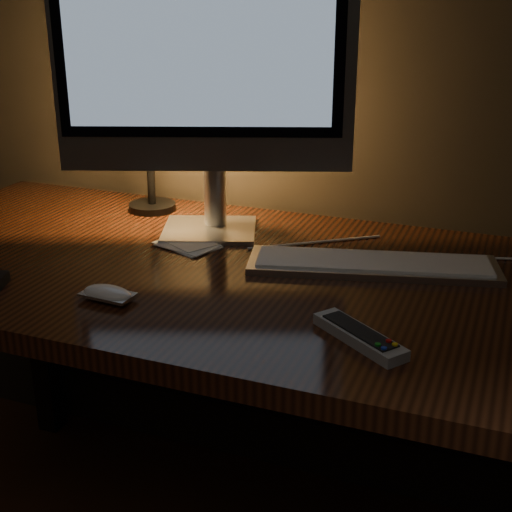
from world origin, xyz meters
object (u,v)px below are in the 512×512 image
(desk, at_px, (251,314))
(keyboard, at_px, (372,264))
(desk_lamp, at_px, (149,106))
(monitor, at_px, (204,53))
(mouse, at_px, (108,295))
(tv_remote, at_px, (359,336))

(desk, height_order, keyboard, keyboard)
(desk_lamp, bearing_deg, monitor, -44.79)
(desk, height_order, monitor, monitor)
(mouse, bearing_deg, desk_lamp, 112.96)
(desk, xyz_separation_m, mouse, (-0.15, -0.29, 0.14))
(monitor, xyz_separation_m, keyboard, (0.38, -0.08, -0.37))
(desk, relative_size, mouse, 17.29)
(mouse, relative_size, tv_remote, 0.56)
(mouse, distance_m, desk_lamp, 0.54)
(desk, bearing_deg, tv_remote, -44.32)
(monitor, bearing_deg, mouse, -111.68)
(keyboard, bearing_deg, mouse, -155.91)
(tv_remote, relative_size, desk_lamp, 0.44)
(mouse, xyz_separation_m, desk_lamp, (-0.16, 0.45, 0.25))
(desk, relative_size, desk_lamp, 4.24)
(monitor, relative_size, desk_lamp, 1.70)
(keyboard, distance_m, tv_remote, 0.30)
(keyboard, relative_size, mouse, 5.08)
(keyboard, distance_m, mouse, 0.50)
(desk, xyz_separation_m, monitor, (-0.14, 0.10, 0.51))
(keyboard, distance_m, desk_lamp, 0.62)
(keyboard, relative_size, desk_lamp, 1.25)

